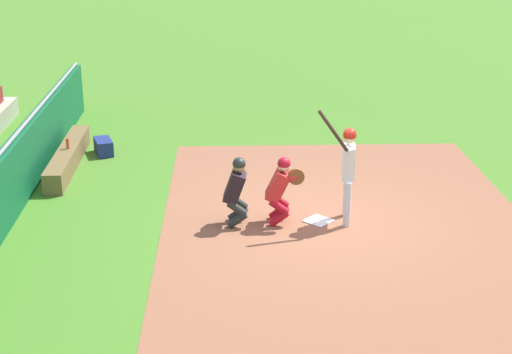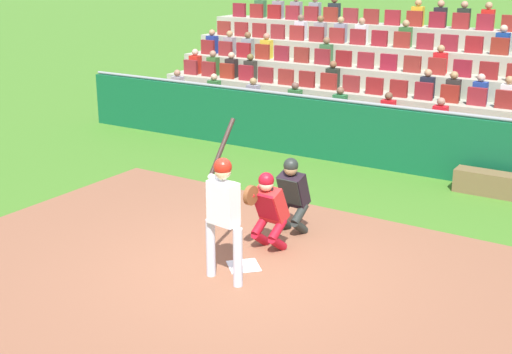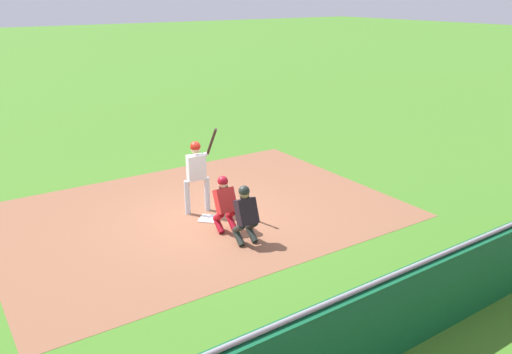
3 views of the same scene
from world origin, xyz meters
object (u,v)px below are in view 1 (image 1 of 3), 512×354
object	(u,v)px
home_plate_marker	(318,221)
dugout_bench	(68,157)
batter_at_plate	(348,164)
water_bottle_on_bench	(68,144)
catcher_crouching	(281,186)
equipment_duffel_bag	(104,147)
home_plate_umpire	(237,188)

from	to	relation	value
home_plate_marker	dugout_bench	bearing A→B (deg)	-123.08
batter_at_plate	water_bottle_on_bench	bearing A→B (deg)	-120.35
catcher_crouching	water_bottle_on_bench	distance (m)	5.54
catcher_crouching	equipment_duffel_bag	distance (m)	5.74
home_plate_marker	water_bottle_on_bench	size ratio (longest dim) A/B	1.86
home_plate_umpire	equipment_duffel_bag	size ratio (longest dim) A/B	1.85
water_bottle_on_bench	batter_at_plate	bearing A→B (deg)	59.65
home_plate_umpire	water_bottle_on_bench	xyz separation A→B (m)	(-3.35, -3.62, -0.15)
home_plate_marker	dugout_bench	distance (m)	6.17
catcher_crouching	equipment_duffel_bag	bearing A→B (deg)	-138.36
equipment_duffel_bag	catcher_crouching	bearing A→B (deg)	24.85
home_plate_marker	dugout_bench	world-z (taller)	dugout_bench
equipment_duffel_bag	water_bottle_on_bench	bearing A→B (deg)	-50.45
dugout_bench	catcher_crouching	bearing A→B (deg)	52.78
dugout_bench	equipment_duffel_bag	size ratio (longest dim) A/B	5.17
batter_at_plate	home_plate_umpire	bearing A→B (deg)	-88.72
batter_at_plate	home_plate_umpire	size ratio (longest dim) A/B	1.68
equipment_duffel_bag	home_plate_marker	bearing A→B (deg)	29.89
catcher_crouching	home_plate_umpire	xyz separation A→B (m)	(0.02, -0.80, -0.01)
water_bottle_on_bench	equipment_duffel_bag	distance (m)	1.20
catcher_crouching	dugout_bench	world-z (taller)	catcher_crouching
home_plate_marker	home_plate_umpire	world-z (taller)	home_plate_umpire
catcher_crouching	home_plate_umpire	bearing A→B (deg)	-88.41
batter_at_plate	equipment_duffel_bag	distance (m)	6.63
batter_at_plate	water_bottle_on_bench	xyz separation A→B (m)	(-3.30, -5.64, -0.55)
home_plate_umpire	equipment_duffel_bag	world-z (taller)	home_plate_umpire
home_plate_marker	dugout_bench	size ratio (longest dim) A/B	0.12
home_plate_umpire	dugout_bench	size ratio (longest dim) A/B	0.36
home_plate_umpire	dugout_bench	distance (m)	5.02
catcher_crouching	water_bottle_on_bench	size ratio (longest dim) A/B	5.43
home_plate_umpire	dugout_bench	world-z (taller)	home_plate_umpire
home_plate_marker	water_bottle_on_bench	world-z (taller)	water_bottle_on_bench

